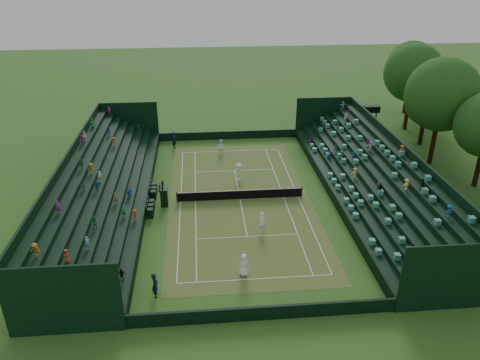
{
  "coord_description": "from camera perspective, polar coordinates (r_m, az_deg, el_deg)",
  "views": [
    {
      "loc": [
        -3.5,
        -38.09,
        20.45
      ],
      "look_at": [
        0.0,
        0.0,
        2.0
      ],
      "focal_mm": 35.0,
      "sensor_mm": 36.0,
      "label": 1
    }
  ],
  "objects": [
    {
      "name": "ground",
      "position": [
        43.38,
        -0.0,
        -2.38
      ],
      "size": [
        160.0,
        160.0,
        0.0
      ],
      "primitive_type": "plane",
      "color": "#376820",
      "rests_on": "ground"
    },
    {
      "name": "court_surface",
      "position": [
        43.37,
        -0.0,
        -2.37
      ],
      "size": [
        12.97,
        26.77,
        0.01
      ],
      "primitive_type": "cube",
      "color": "#336923",
      "rests_on": "ground"
    },
    {
      "name": "perimeter_wall_north",
      "position": [
        57.65,
        -1.45,
        5.5
      ],
      "size": [
        17.17,
        0.2,
        1.0
      ],
      "primitive_type": "cube",
      "color": "black",
      "rests_on": "ground"
    },
    {
      "name": "perimeter_wall_south",
      "position": [
        30.06,
        2.88,
        -15.88
      ],
      "size": [
        17.17,
        0.2,
        1.0
      ],
      "primitive_type": "cube",
      "color": "black",
      "rests_on": "ground"
    },
    {
      "name": "perimeter_wall_east",
      "position": [
        44.64,
        10.91,
        -1.3
      ],
      "size": [
        0.2,
        31.77,
        1.0
      ],
      "primitive_type": "cube",
      "color": "black",
      "rests_on": "ground"
    },
    {
      "name": "perimeter_wall_west",
      "position": [
        43.29,
        -11.26,
        -2.23
      ],
      "size": [
        0.2,
        31.77,
        1.0
      ],
      "primitive_type": "cube",
      "color": "black",
      "rests_on": "ground"
    },
    {
      "name": "north_grandstand",
      "position": [
        45.49,
        16.09,
        0.12
      ],
      "size": [
        6.6,
        32.0,
        4.9
      ],
      "color": "black",
      "rests_on": "ground"
    },
    {
      "name": "south_grandstand",
      "position": [
        43.5,
        -16.85,
        -1.2
      ],
      "size": [
        6.6,
        32.0,
        4.9
      ],
      "color": "black",
      "rests_on": "ground"
    },
    {
      "name": "tennis_net",
      "position": [
        43.13,
        -0.0,
        -1.76
      ],
      "size": [
        11.67,
        0.1,
        1.06
      ],
      "color": "black",
      "rests_on": "ground"
    },
    {
      "name": "scoreboard_tower",
      "position": [
        60.64,
        15.67,
        8.21
      ],
      "size": [
        2.0,
        1.0,
        3.7
      ],
      "color": "black",
      "rests_on": "ground"
    },
    {
      "name": "tree_row",
      "position": [
        57.34,
        23.0,
        9.95
      ],
      "size": [
        11.74,
        35.41,
        11.44
      ],
      "color": "black",
      "rests_on": "ground"
    },
    {
      "name": "umpire_chair",
      "position": [
        42.36,
        -9.28,
        -1.84
      ],
      "size": [
        0.8,
        0.8,
        2.51
      ],
      "color": "black",
      "rests_on": "ground"
    },
    {
      "name": "courtside_chairs",
      "position": [
        43.22,
        -10.66,
        -2.31
      ],
      "size": [
        0.55,
        5.51,
        1.18
      ],
      "color": "black",
      "rests_on": "ground"
    },
    {
      "name": "player_near_west",
      "position": [
        33.26,
        0.46,
        -10.32
      ],
      "size": [
        0.99,
        0.83,
        1.74
      ],
      "primitive_type": "imported",
      "rotation": [
        0.0,
        0.0,
        2.76
      ],
      "color": "white",
      "rests_on": "ground"
    },
    {
      "name": "player_near_east",
      "position": [
        38.05,
        2.66,
        -5.16
      ],
      "size": [
        0.76,
        0.58,
        1.85
      ],
      "primitive_type": "imported",
      "rotation": [
        0.0,
        0.0,
        3.36
      ],
      "color": "white",
      "rests_on": "ground"
    },
    {
      "name": "player_far_west",
      "position": [
        52.94,
        -2.27,
        4.04
      ],
      "size": [
        1.06,
        0.96,
        1.77
      ],
      "primitive_type": "imported",
      "rotation": [
        0.0,
        0.0,
        0.41
      ],
      "color": "white",
      "rests_on": "ground"
    },
    {
      "name": "player_far_east",
      "position": [
        46.56,
        -0.15,
        0.98
      ],
      "size": [
        1.38,
        1.33,
        1.88
      ],
      "primitive_type": "imported",
      "rotation": [
        0.0,
        0.0,
        0.71
      ],
      "color": "white",
      "rests_on": "ground"
    },
    {
      "name": "line_judge_north",
      "position": [
        55.18,
        -8.01,
        4.83
      ],
      "size": [
        0.66,
        0.82,
        1.96
      ],
      "primitive_type": "imported",
      "rotation": [
        0.0,
        0.0,
        1.27
      ],
      "color": "black",
      "rests_on": "ground"
    },
    {
      "name": "line_judge_south",
      "position": [
        31.95,
        -10.31,
        -12.47
      ],
      "size": [
        0.51,
        0.71,
        1.82
      ],
      "primitive_type": "imported",
      "rotation": [
        0.0,
        0.0,
        1.69
      ],
      "color": "black",
      "rests_on": "ground"
    }
  ]
}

